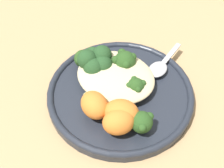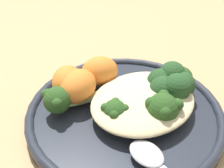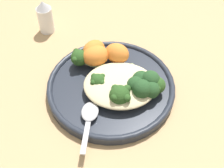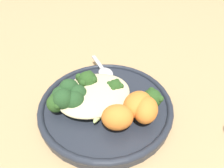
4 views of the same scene
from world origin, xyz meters
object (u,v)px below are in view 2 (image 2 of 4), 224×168
at_px(broccoli_stalk_2, 159,106).
at_px(sweet_potato_chunk_2, 100,71).
at_px(quinoa_mound, 141,102).
at_px(spoon, 152,159).
at_px(plate, 125,115).
at_px(kale_tuft, 171,83).
at_px(broccoli_stalk_1, 117,104).
at_px(broccoli_stalk_3, 172,80).
at_px(sweet_potato_chunk_0, 67,82).
at_px(sweet_potato_chunk_1, 78,86).
at_px(broccoli_stalk_0, 66,99).

distance_m(broccoli_stalk_2, sweet_potato_chunk_2, 0.10).
xyz_separation_m(quinoa_mound, spoon, (0.05, 0.07, -0.01)).
relative_size(plate, sweet_potato_chunk_2, 5.02).
bearing_deg(quinoa_mound, kale_tuft, 173.35).
bearing_deg(kale_tuft, broccoli_stalk_1, -16.20).
bearing_deg(broccoli_stalk_3, sweet_potato_chunk_0, 179.52).
bearing_deg(sweet_potato_chunk_1, sweet_potato_chunk_2, -168.25).
bearing_deg(spoon, broccoli_stalk_1, 167.08).
bearing_deg(broccoli_stalk_3, quinoa_mound, -141.61).
bearing_deg(sweet_potato_chunk_1, broccoli_stalk_2, 120.00).
height_order(plate, spoon, spoon).
bearing_deg(sweet_potato_chunk_2, plate, 80.99).
xyz_separation_m(broccoli_stalk_0, broccoli_stalk_1, (-0.04, 0.05, -0.00)).
height_order(broccoli_stalk_3, kale_tuft, kale_tuft).
xyz_separation_m(sweet_potato_chunk_1, sweet_potato_chunk_2, (-0.04, -0.01, -0.00)).
relative_size(broccoli_stalk_2, kale_tuft, 1.60).
distance_m(broccoli_stalk_2, sweet_potato_chunk_1, 0.11).
bearing_deg(kale_tuft, quinoa_mound, -6.65).
bearing_deg(plate, broccoli_stalk_0, -41.33).
distance_m(broccoli_stalk_1, sweet_potato_chunk_0, 0.07).
bearing_deg(sweet_potato_chunk_1, kale_tuft, 142.54).
bearing_deg(sweet_potato_chunk_0, sweet_potato_chunk_1, 106.16).
xyz_separation_m(sweet_potato_chunk_0, sweet_potato_chunk_1, (-0.00, 0.02, 0.00)).
distance_m(broccoli_stalk_0, broccoli_stalk_1, 0.06).
distance_m(quinoa_mound, sweet_potato_chunk_1, 0.09).
distance_m(quinoa_mound, kale_tuft, 0.05).
bearing_deg(broccoli_stalk_1, spoon, 34.64).
height_order(broccoli_stalk_0, kale_tuft, kale_tuft).
bearing_deg(plate, sweet_potato_chunk_2, -99.01).
xyz_separation_m(broccoli_stalk_0, sweet_potato_chunk_1, (-0.02, -0.01, 0.01)).
relative_size(broccoli_stalk_0, broccoli_stalk_3, 1.20).
bearing_deg(broccoli_stalk_0, quinoa_mound, 152.90).
relative_size(plate, sweet_potato_chunk_1, 4.64).
distance_m(plate, sweet_potato_chunk_1, 0.07).
bearing_deg(broccoli_stalk_2, spoon, -51.03).
xyz_separation_m(quinoa_mound, broccoli_stalk_2, (-0.00, 0.02, 0.01)).
relative_size(sweet_potato_chunk_0, kale_tuft, 0.78).
bearing_deg(sweet_potato_chunk_0, quinoa_mound, 122.31).
height_order(broccoli_stalk_2, broccoli_stalk_3, broccoli_stalk_2).
xyz_separation_m(broccoli_stalk_1, sweet_potato_chunk_1, (0.02, -0.05, 0.01)).
xyz_separation_m(broccoli_stalk_0, broccoli_stalk_2, (-0.08, 0.09, 0.00)).
bearing_deg(broccoli_stalk_2, sweet_potato_chunk_1, -148.64).
relative_size(broccoli_stalk_3, sweet_potato_chunk_0, 1.94).
height_order(kale_tuft, spoon, kale_tuft).
bearing_deg(kale_tuft, sweet_potato_chunk_0, -41.77).
distance_m(sweet_potato_chunk_2, spoon, 0.15).
relative_size(kale_tuft, spoon, 0.60).
relative_size(sweet_potato_chunk_2, spoon, 0.47).
height_order(quinoa_mound, spoon, quinoa_mound).
height_order(broccoli_stalk_0, broccoli_stalk_1, broccoli_stalk_0).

